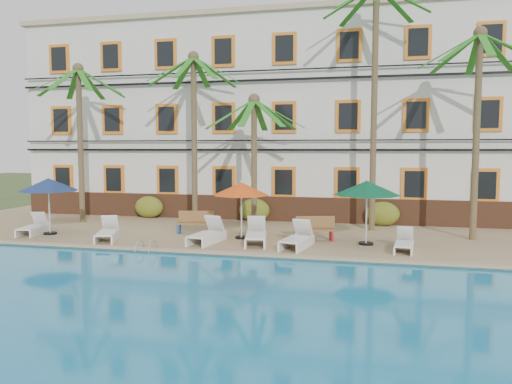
% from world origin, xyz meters
% --- Properties ---
extents(ground, '(100.00, 100.00, 0.00)m').
position_xyz_m(ground, '(0.00, 0.00, 0.00)').
color(ground, '#384C23').
rests_on(ground, ground).
extents(pool_deck, '(30.00, 12.00, 0.25)m').
position_xyz_m(pool_deck, '(0.00, 5.00, 0.12)').
color(pool_deck, tan).
rests_on(pool_deck, ground).
extents(swimming_pool, '(26.00, 12.00, 0.20)m').
position_xyz_m(swimming_pool, '(0.00, -7.00, 0.10)').
color(swimming_pool, '#1880B5').
rests_on(swimming_pool, ground).
extents(pool_coping, '(30.00, 0.35, 0.06)m').
position_xyz_m(pool_coping, '(0.00, -0.90, 0.28)').
color(pool_coping, tan).
rests_on(pool_coping, pool_deck).
extents(hotel_building, '(25.40, 6.44, 10.22)m').
position_xyz_m(hotel_building, '(0.00, 9.98, 5.37)').
color(hotel_building, silver).
rests_on(hotel_building, pool_deck).
extents(palm_a, '(4.37, 4.37, 7.49)m').
position_xyz_m(palm_a, '(-7.82, 4.48, 5.09)').
color(palm_a, brown).
rests_on(palm_a, pool_deck).
extents(palm_b, '(4.37, 4.37, 7.89)m').
position_xyz_m(palm_b, '(-2.32, 5.00, 5.33)').
color(palm_b, brown).
rests_on(palm_b, pool_deck).
extents(palm_c, '(4.37, 4.37, 5.84)m').
position_xyz_m(palm_c, '(0.69, 4.20, 4.11)').
color(palm_c, brown).
rests_on(palm_c, pool_deck).
extents(palm_d, '(4.37, 4.37, 10.50)m').
position_xyz_m(palm_d, '(5.66, 5.21, 6.79)').
color(palm_d, brown).
rests_on(palm_d, pool_deck).
extents(palm_e, '(4.37, 4.37, 8.07)m').
position_xyz_m(palm_e, '(9.47, 3.82, 5.43)').
color(palm_e, brown).
rests_on(palm_e, pool_deck).
extents(shrub_left, '(1.50, 0.90, 1.10)m').
position_xyz_m(shrub_left, '(-5.38, 6.60, 0.80)').
color(shrub_left, '#184F16').
rests_on(shrub_left, pool_deck).
extents(shrub_mid, '(1.50, 0.90, 1.10)m').
position_xyz_m(shrub_mid, '(0.13, 6.60, 0.80)').
color(shrub_mid, '#184F16').
rests_on(shrub_mid, pool_deck).
extents(shrub_right, '(1.50, 0.90, 1.10)m').
position_xyz_m(shrub_right, '(6.14, 6.60, 0.80)').
color(shrub_right, '#184F16').
rests_on(shrub_right, pool_deck).
extents(umbrella_blue, '(2.38, 2.38, 2.38)m').
position_xyz_m(umbrella_blue, '(-7.22, 1.15, 2.28)').
color(umbrella_blue, black).
rests_on(umbrella_blue, pool_deck).
extents(umbrella_red, '(2.27, 2.27, 2.27)m').
position_xyz_m(umbrella_red, '(0.70, 2.02, 2.19)').
color(umbrella_red, black).
rests_on(umbrella_red, pool_deck).
extents(umbrella_green, '(2.42, 2.42, 2.42)m').
position_xyz_m(umbrella_green, '(5.47, 1.87, 2.32)').
color(umbrella_green, black).
rests_on(umbrella_green, pool_deck).
extents(lounger_a, '(1.02, 1.92, 0.86)m').
position_xyz_m(lounger_a, '(-7.90, 1.04, 0.53)').
color(lounger_a, white).
rests_on(lounger_a, pool_deck).
extents(lounger_b, '(1.30, 2.03, 0.91)m').
position_xyz_m(lounger_b, '(-4.21, 0.47, 0.54)').
color(lounger_b, white).
rests_on(lounger_b, pool_deck).
extents(lounger_c, '(0.98, 2.11, 0.96)m').
position_xyz_m(lounger_c, '(-0.33, 0.89, 0.56)').
color(lounger_c, white).
rests_on(lounger_c, pool_deck).
extents(lounger_d, '(1.13, 2.17, 0.98)m').
position_xyz_m(lounger_d, '(1.51, 1.08, 0.57)').
color(lounger_d, white).
rests_on(lounger_d, pool_deck).
extents(lounger_e, '(1.05, 2.11, 0.95)m').
position_xyz_m(lounger_e, '(3.10, 0.74, 0.56)').
color(lounger_e, white).
rests_on(lounger_e, pool_deck).
extents(lounger_f, '(0.77, 1.73, 0.79)m').
position_xyz_m(lounger_f, '(6.77, 0.97, 0.51)').
color(lounger_f, white).
rests_on(lounger_f, pool_deck).
extents(bench_left, '(1.57, 0.78, 0.93)m').
position_xyz_m(bench_left, '(-1.48, 2.73, 0.72)').
color(bench_left, olive).
rests_on(bench_left, pool_deck).
extents(bench_right, '(1.57, 0.88, 0.93)m').
position_xyz_m(bench_right, '(3.53, 2.22, 0.72)').
color(bench_right, olive).
rests_on(bench_right, pool_deck).
extents(pool_ladder, '(0.54, 0.74, 0.74)m').
position_xyz_m(pool_ladder, '(-1.89, -1.00, 0.25)').
color(pool_ladder, silver).
rests_on(pool_ladder, ground).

